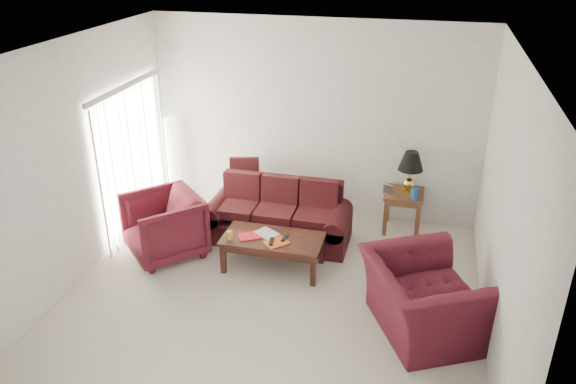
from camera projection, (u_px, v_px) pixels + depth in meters
The scene contains 19 objects.
floor at pixel (271, 298), 6.90m from camera, with size 5.00×5.00×0.00m, color #BCB3A0.
blinds at pixel (134, 160), 8.12m from camera, with size 0.10×2.00×2.16m, color silver.
sofa at pixel (277, 213), 8.03m from camera, with size 2.08×0.90×0.85m, color black, non-canonical shape.
throw_pillow at pixel (245, 172), 8.68m from camera, with size 0.45×0.13×0.45m, color black.
end_table at pixel (402, 211), 8.34m from camera, with size 0.56×0.56×0.61m, color #592E1E, non-canonical shape.
table_lamp at pixel (410, 172), 8.13m from camera, with size 0.37×0.37×0.61m, color gold, non-canonical shape.
clock at pixel (388, 189), 8.14m from camera, with size 0.14×0.05×0.14m, color silver.
blue_canister at pixel (415, 194), 7.97m from camera, with size 0.11×0.11×0.17m, color #164394.
picture_frame at pixel (398, 181), 8.38m from camera, with size 0.12×0.02×0.15m, color silver.
floor_lamp at pixel (173, 161), 9.01m from camera, with size 0.24×0.24×1.47m, color white, non-canonical shape.
armchair_left at pixel (164, 226), 7.65m from camera, with size 0.94×0.97×0.88m, color #49101A.
armchair_right at pixel (423, 298), 6.18m from camera, with size 1.31×1.14×0.85m, color #430F1A.
coffee_table at pixel (273, 253), 7.42m from camera, with size 1.31×0.66×0.46m, color black, non-canonical shape.
magazine_red at pixel (249, 236), 7.34m from camera, with size 0.28×0.21×0.02m, color red.
magazine_white at pixel (267, 234), 7.40m from camera, with size 0.30×0.22×0.02m, color silver.
magazine_orange at pixel (277, 243), 7.19m from camera, with size 0.29×0.22×0.02m, color #D94E19.
remote_a at pixel (272, 241), 7.17m from camera, with size 0.05×0.18×0.02m, color black.
remote_b at pixel (285, 238), 7.25m from camera, with size 0.05×0.16×0.02m, color black.
yellow_glass at pixel (230, 235), 7.26m from camera, with size 0.07×0.07×0.12m, color gold.
Camera 1 is at (1.59, -5.46, 4.12)m, focal length 35.00 mm.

